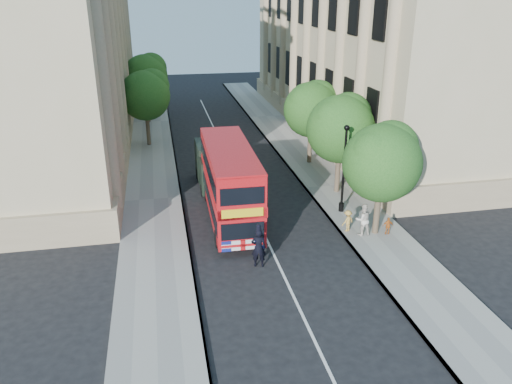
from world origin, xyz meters
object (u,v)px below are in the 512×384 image
lamp_post (344,172)px  woman_pedestrian (363,219)px  police_constable (259,248)px  box_van (213,167)px  double_decker_bus (230,182)px

lamp_post → woman_pedestrian: bearing=-89.7°
lamp_post → police_constable: bearing=-140.0°
lamp_post → box_van: lamp_post is taller
double_decker_bus → box_van: (-0.32, 5.33, -0.95)m
woman_pedestrian → police_constable: bearing=18.0°
lamp_post → double_decker_bus: lamp_post is taller
double_decker_bus → box_van: 5.42m
lamp_post → box_van: size_ratio=1.06×
police_constable → woman_pedestrian: police_constable is taller
lamp_post → woman_pedestrian: lamp_post is taller
woman_pedestrian → box_van: bearing=-51.9°
lamp_post → box_van: bearing=140.0°
double_decker_bus → box_van: double_decker_bus is taller
box_van → woman_pedestrian: 11.14m
double_decker_bus → police_constable: 5.57m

